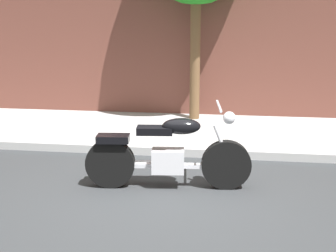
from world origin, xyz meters
name	(u,v)px	position (x,y,z in m)	size (l,w,h in m)	color
ground_plane	(166,195)	(0.00, 0.00, 0.00)	(60.00, 60.00, 0.00)	#303335
sidewalk	(188,132)	(0.00, 3.04, 0.07)	(24.97, 2.75, 0.14)	#ADADAD
motorcycle	(168,155)	(-0.02, 0.28, 0.47)	(2.27, 0.70, 1.18)	black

